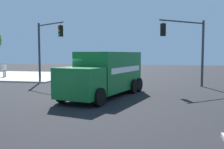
% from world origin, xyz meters
% --- Properties ---
extents(ground_plane, '(100.00, 100.00, 0.00)m').
position_xyz_m(ground_plane, '(0.00, 0.00, 0.00)').
color(ground_plane, black).
extents(sidewalk_corner_near, '(12.74, 12.74, 0.14)m').
position_xyz_m(sidewalk_corner_near, '(-13.01, -13.01, 0.07)').
color(sidewalk_corner_near, '#B2ADA0').
rests_on(sidewalk_corner_near, ground).
extents(delivery_truck, '(8.01, 4.30, 2.92)m').
position_xyz_m(delivery_truck, '(-0.70, 0.80, 1.51)').
color(delivery_truck, '#146B2D').
rests_on(delivery_truck, ground).
extents(traffic_light_primary, '(3.35, 3.66, 5.60)m').
position_xyz_m(traffic_light_primary, '(-6.25, 6.43, 3.73)').
color(traffic_light_primary, '#38383D').
rests_on(traffic_light_primary, ground).
extents(traffic_light_secondary, '(2.36, 3.56, 5.59)m').
position_xyz_m(traffic_light_secondary, '(-6.29, -6.25, 3.82)').
color(traffic_light_secondary, '#38383D').
rests_on(traffic_light_secondary, sidewalk_corner_near).
extents(pedestrian_near_corner, '(0.42, 0.39, 1.63)m').
position_xyz_m(pedestrian_near_corner, '(-10.55, -13.73, 1.06)').
color(pedestrian_near_corner, gray).
rests_on(pedestrian_near_corner, sidewalk_corner_near).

